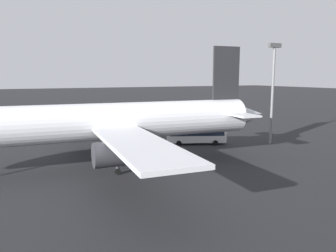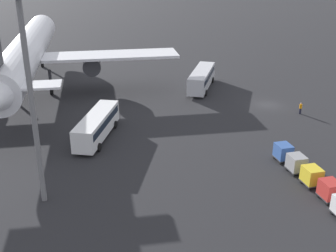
# 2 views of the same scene
# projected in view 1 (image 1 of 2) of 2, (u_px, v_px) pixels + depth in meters

# --- Properties ---
(ground_plane) EXTENTS (600.00, 600.00, 0.00)m
(ground_plane) POSITION_uv_depth(u_px,v_px,m) (123.00, 127.00, 86.71)
(ground_plane) COLOR #232326
(airplane) EXTENTS (57.46, 49.71, 18.25)m
(airplane) POSITION_uv_depth(u_px,v_px,m) (99.00, 123.00, 46.89)
(airplane) COLOR silver
(airplane) RESTS_ON ground
(shuttle_bus_near) EXTENTS (12.39, 8.19, 3.27)m
(shuttle_bus_near) POSITION_uv_depth(u_px,v_px,m) (88.00, 127.00, 75.25)
(shuttle_bus_near) COLOR silver
(shuttle_bus_near) RESTS_ON ground
(shuttle_bus_far) EXTENTS (11.79, 6.83, 3.18)m
(shuttle_bus_far) POSITION_uv_depth(u_px,v_px,m) (196.00, 135.00, 65.30)
(shuttle_bus_far) COLOR white
(shuttle_bus_far) RESTS_ON ground
(baggage_tug) EXTENTS (2.61, 2.03, 2.10)m
(baggage_tug) POSITION_uv_depth(u_px,v_px,m) (241.00, 119.00, 95.78)
(baggage_tug) COLOR white
(baggage_tug) RESTS_ON ground
(worker_person) EXTENTS (0.38, 0.38, 1.74)m
(worker_person) POSITION_uv_depth(u_px,v_px,m) (136.00, 122.00, 91.26)
(worker_person) COLOR #1E1E2D
(worker_person) RESTS_ON ground
(cargo_cart_white) EXTENTS (2.03, 1.72, 2.06)m
(cargo_cart_white) POSITION_uv_depth(u_px,v_px,m) (230.00, 120.00, 93.05)
(cargo_cart_white) COLOR #38383D
(cargo_cart_white) RESTS_ON ground
(cargo_cart_red) EXTENTS (2.03, 1.72, 2.06)m
(cargo_cart_red) POSITION_uv_depth(u_px,v_px,m) (221.00, 120.00, 92.16)
(cargo_cart_red) COLOR #38383D
(cargo_cart_red) RESTS_ON ground
(cargo_cart_yellow) EXTENTS (2.03, 1.72, 2.06)m
(cargo_cart_yellow) POSITION_uv_depth(u_px,v_px,m) (212.00, 121.00, 90.76)
(cargo_cart_yellow) COLOR #38383D
(cargo_cart_yellow) RESTS_ON ground
(cargo_cart_grey) EXTENTS (2.03, 1.72, 2.06)m
(cargo_cart_grey) POSITION_uv_depth(u_px,v_px,m) (204.00, 121.00, 89.43)
(cargo_cart_grey) COLOR #38383D
(cargo_cart_grey) RESTS_ON ground
(cargo_cart_blue) EXTENTS (2.03, 1.72, 2.06)m
(cargo_cart_blue) POSITION_uv_depth(u_px,v_px,m) (195.00, 122.00, 88.16)
(cargo_cart_blue) COLOR #38383D
(cargo_cart_blue) RESTS_ON ground
(light_pole) EXTENTS (2.80, 0.70, 19.74)m
(light_pole) POSITION_uv_depth(u_px,v_px,m) (273.00, 84.00, 64.04)
(light_pole) COLOR slate
(light_pole) RESTS_ON ground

